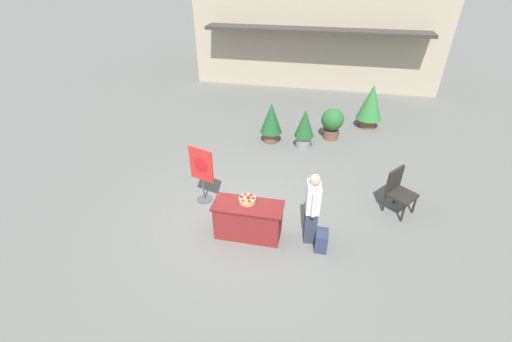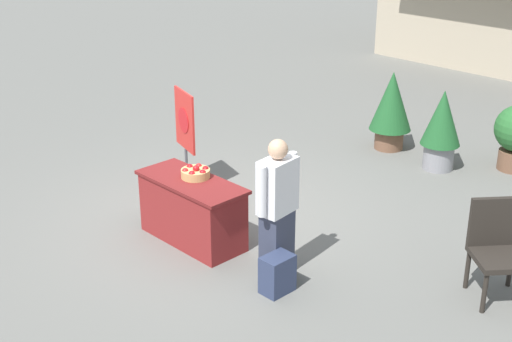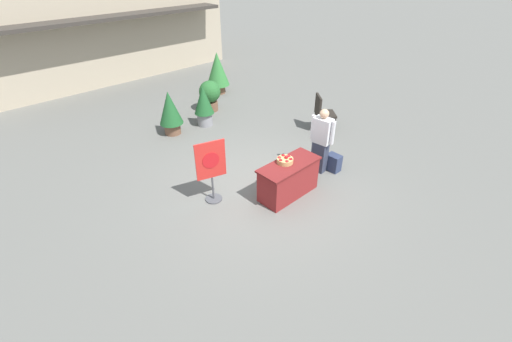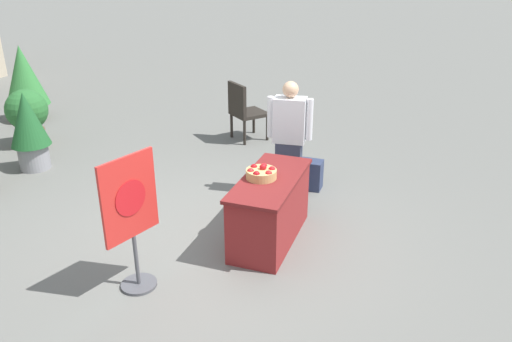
{
  "view_description": "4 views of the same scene",
  "coord_description": "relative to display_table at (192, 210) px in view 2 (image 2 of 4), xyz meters",
  "views": [
    {
      "loc": [
        1.5,
        -5.83,
        5.04
      ],
      "look_at": [
        0.23,
        0.28,
        1.04
      ],
      "focal_mm": 24.0,
      "sensor_mm": 36.0,
      "label": 1
    },
    {
      "loc": [
        6.27,
        -5.37,
        4.06
      ],
      "look_at": [
        0.7,
        0.02,
        0.86
      ],
      "focal_mm": 50.0,
      "sensor_mm": 36.0,
      "label": 2
    },
    {
      "loc": [
        -4.41,
        -4.5,
        4.55
      ],
      "look_at": [
        -0.31,
        -0.16,
        0.65
      ],
      "focal_mm": 24.0,
      "sensor_mm": 36.0,
      "label": 3
    },
    {
      "loc": [
        -4.58,
        -2.13,
        3.06
      ],
      "look_at": [
        0.75,
        -0.24,
        0.61
      ],
      "focal_mm": 35.0,
      "sensor_mm": 36.0,
      "label": 4
    }
  ],
  "objects": [
    {
      "name": "poster_board",
      "position": [
        -1.3,
        0.96,
        0.39
      ],
      "size": [
        0.61,
        0.36,
        1.4
      ],
      "rotation": [
        0.0,
        0.0,
        -1.87
      ],
      "color": "#4C4C51",
      "rests_on": "ground_plane"
    },
    {
      "name": "backpack",
      "position": [
        1.52,
        -0.1,
        -0.18
      ],
      "size": [
        0.24,
        0.34,
        0.42
      ],
      "color": "#2D3856",
      "rests_on": "ground_plane"
    },
    {
      "name": "patio_chair",
      "position": [
        3.11,
        1.5,
        0.18
      ],
      "size": [
        0.77,
        0.77,
        1.04
      ],
      "rotation": [
        0.0,
        0.0,
        5.6
      ],
      "color": "#28231E",
      "rests_on": "ground_plane"
    },
    {
      "name": "potted_plant_far_left",
      "position": [
        -0.25,
        4.28,
        0.32
      ],
      "size": [
        0.67,
        0.67,
        1.27
      ],
      "color": "brown",
      "rests_on": "ground_plane"
    },
    {
      "name": "person_visitor",
      "position": [
        1.26,
        0.15,
        0.41
      ],
      "size": [
        0.31,
        0.61,
        1.58
      ],
      "rotation": [
        0.0,
        0.0,
        -3.03
      ],
      "color": "#33384C",
      "rests_on": "ground_plane"
    },
    {
      "name": "potted_plant_far_right",
      "position": [
        0.78,
        4.1,
        0.28
      ],
      "size": [
        0.59,
        0.59,
        1.22
      ],
      "color": "gray",
      "rests_on": "ground_plane"
    },
    {
      "name": "display_table",
      "position": [
        0.0,
        0.0,
        0.0
      ],
      "size": [
        1.42,
        0.61,
        0.78
      ],
      "color": "maroon",
      "rests_on": "ground_plane"
    },
    {
      "name": "ground_plane",
      "position": [
        -0.25,
        0.59,
        -0.39
      ],
      "size": [
        120.0,
        120.0,
        0.0
      ],
      "primitive_type": "plane",
      "color": "slate"
    },
    {
      "name": "apple_basket",
      "position": [
        -0.03,
        0.1,
        0.45
      ],
      "size": [
        0.34,
        0.34,
        0.16
      ],
      "color": "tan",
      "rests_on": "display_table"
    }
  ]
}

